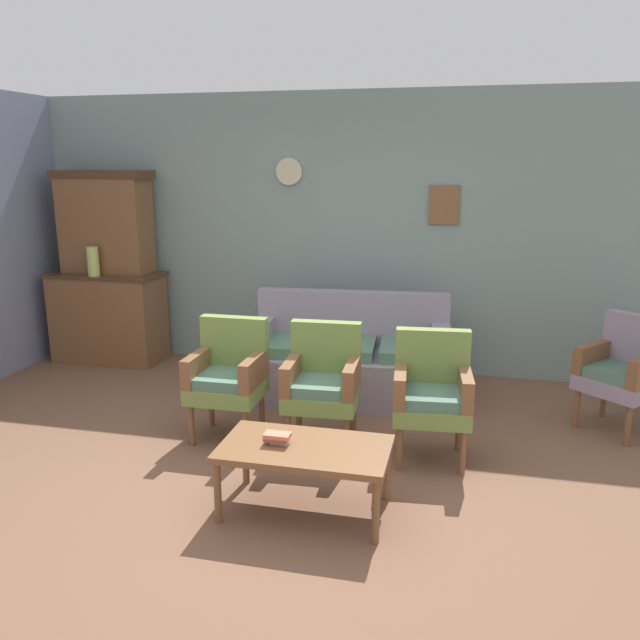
{
  "coord_description": "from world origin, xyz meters",
  "views": [
    {
      "loc": [
        1.15,
        -3.57,
        2.05
      ],
      "look_at": [
        0.05,
        1.11,
        0.85
      ],
      "focal_mm": 35.91,
      "sensor_mm": 36.0,
      "label": 1
    }
  ],
  "objects_px": {
    "side_cabinet": "(109,317)",
    "book_stack_on_table": "(277,438)",
    "vase_on_cabinet": "(93,261)",
    "armchair_row_middle": "(228,373)",
    "armchair_by_doorway": "(323,380)",
    "floral_couch": "(349,361)",
    "armchair_near_couch_end": "(432,391)",
    "wingback_chair_by_fireplace": "(624,368)",
    "coffee_table": "(305,453)"
  },
  "relations": [
    {
      "from": "armchair_near_couch_end",
      "to": "book_stack_on_table",
      "type": "xyz_separation_m",
      "value": [
        -0.85,
        -0.91,
        -0.04
      ]
    },
    {
      "from": "armchair_row_middle",
      "to": "armchair_near_couch_end",
      "type": "distance_m",
      "value": 1.51
    },
    {
      "from": "floral_couch",
      "to": "side_cabinet",
      "type": "bearing_deg",
      "value": 169.51
    },
    {
      "from": "armchair_by_doorway",
      "to": "book_stack_on_table",
      "type": "relative_size",
      "value": 5.83
    },
    {
      "from": "vase_on_cabinet",
      "to": "wingback_chair_by_fireplace",
      "type": "distance_m",
      "value": 4.92
    },
    {
      "from": "book_stack_on_table",
      "to": "floral_couch",
      "type": "bearing_deg",
      "value": 88.19
    },
    {
      "from": "side_cabinet",
      "to": "armchair_by_doorway",
      "type": "distance_m",
      "value": 3.05
    },
    {
      "from": "floral_couch",
      "to": "armchair_near_couch_end",
      "type": "distance_m",
      "value": 1.34
    },
    {
      "from": "side_cabinet",
      "to": "vase_on_cabinet",
      "type": "relative_size",
      "value": 3.92
    },
    {
      "from": "armchair_by_doorway",
      "to": "book_stack_on_table",
      "type": "distance_m",
      "value": 0.96
    },
    {
      "from": "vase_on_cabinet",
      "to": "coffee_table",
      "type": "xyz_separation_m",
      "value": [
        2.77,
        -2.28,
        -0.7
      ]
    },
    {
      "from": "wingback_chair_by_fireplace",
      "to": "book_stack_on_table",
      "type": "xyz_separation_m",
      "value": [
        -2.25,
        -1.74,
        -0.04
      ]
    },
    {
      "from": "floral_couch",
      "to": "armchair_by_doorway",
      "type": "xyz_separation_m",
      "value": [
        -0.01,
        -1.03,
        0.17
      ]
    },
    {
      "from": "coffee_table",
      "to": "book_stack_on_table",
      "type": "bearing_deg",
      "value": -176.72
    },
    {
      "from": "side_cabinet",
      "to": "floral_couch",
      "type": "distance_m",
      "value": 2.7
    },
    {
      "from": "vase_on_cabinet",
      "to": "armchair_row_middle",
      "type": "bearing_deg",
      "value": -34.99
    },
    {
      "from": "vase_on_cabinet",
      "to": "armchair_by_doorway",
      "type": "height_order",
      "value": "vase_on_cabinet"
    },
    {
      "from": "armchair_row_middle",
      "to": "wingback_chair_by_fireplace",
      "type": "xyz_separation_m",
      "value": [
        2.92,
        0.8,
        0.0
      ]
    },
    {
      "from": "side_cabinet",
      "to": "coffee_table",
      "type": "distance_m",
      "value": 3.7
    },
    {
      "from": "armchair_by_doorway",
      "to": "coffee_table",
      "type": "bearing_deg",
      "value": -83.43
    },
    {
      "from": "floral_couch",
      "to": "armchair_near_couch_end",
      "type": "relative_size",
      "value": 2.0
    },
    {
      "from": "side_cabinet",
      "to": "book_stack_on_table",
      "type": "distance_m",
      "value": 3.58
    },
    {
      "from": "armchair_row_middle",
      "to": "armchair_by_doorway",
      "type": "bearing_deg",
      "value": 1.12
    },
    {
      "from": "armchair_near_couch_end",
      "to": "armchair_by_doorway",
      "type": "bearing_deg",
      "value": 176.53
    },
    {
      "from": "vase_on_cabinet",
      "to": "floral_couch",
      "type": "relative_size",
      "value": 0.16
    },
    {
      "from": "vase_on_cabinet",
      "to": "coffee_table",
      "type": "relative_size",
      "value": 0.29
    },
    {
      "from": "side_cabinet",
      "to": "armchair_near_couch_end",
      "type": "bearing_deg",
      "value": -24.53
    },
    {
      "from": "side_cabinet",
      "to": "armchair_row_middle",
      "type": "xyz_separation_m",
      "value": [
        1.92,
        -1.53,
        0.03
      ]
    },
    {
      "from": "armchair_by_doorway",
      "to": "side_cabinet",
      "type": "bearing_deg",
      "value": 150.12
    },
    {
      "from": "side_cabinet",
      "to": "book_stack_on_table",
      "type": "relative_size",
      "value": 7.48
    },
    {
      "from": "vase_on_cabinet",
      "to": "armchair_row_middle",
      "type": "xyz_separation_m",
      "value": [
        1.93,
        -1.35,
        -0.58
      ]
    },
    {
      "from": "floral_couch",
      "to": "armchair_by_doorway",
      "type": "relative_size",
      "value": 2.0
    },
    {
      "from": "coffee_table",
      "to": "side_cabinet",
      "type": "bearing_deg",
      "value": 138.18
    },
    {
      "from": "floral_couch",
      "to": "coffee_table",
      "type": "relative_size",
      "value": 1.8
    },
    {
      "from": "armchair_by_doorway",
      "to": "armchair_near_couch_end",
      "type": "height_order",
      "value": "same"
    },
    {
      "from": "armchair_by_doorway",
      "to": "book_stack_on_table",
      "type": "xyz_separation_m",
      "value": [
        -0.06,
        -0.95,
        -0.04
      ]
    },
    {
      "from": "floral_couch",
      "to": "book_stack_on_table",
      "type": "distance_m",
      "value": 1.99
    },
    {
      "from": "side_cabinet",
      "to": "wingback_chair_by_fireplace",
      "type": "relative_size",
      "value": 1.28
    },
    {
      "from": "armchair_by_doorway",
      "to": "armchair_row_middle",
      "type": "bearing_deg",
      "value": -178.88
    },
    {
      "from": "vase_on_cabinet",
      "to": "book_stack_on_table",
      "type": "xyz_separation_m",
      "value": [
        2.6,
        -2.29,
        -0.62
      ]
    },
    {
      "from": "armchair_row_middle",
      "to": "side_cabinet",
      "type": "bearing_deg",
      "value": 141.39
    },
    {
      "from": "armchair_near_couch_end",
      "to": "coffee_table",
      "type": "distance_m",
      "value": 1.13
    },
    {
      "from": "floral_couch",
      "to": "coffee_table",
      "type": "bearing_deg",
      "value": -87.03
    },
    {
      "from": "armchair_row_middle",
      "to": "vase_on_cabinet",
      "type": "bearing_deg",
      "value": 145.01
    },
    {
      "from": "armchair_near_couch_end",
      "to": "wingback_chair_by_fireplace",
      "type": "distance_m",
      "value": 1.63
    },
    {
      "from": "armchair_row_middle",
      "to": "armchair_near_couch_end",
      "type": "xyz_separation_m",
      "value": [
        1.51,
        -0.03,
        0.0
      ]
    },
    {
      "from": "floral_couch",
      "to": "book_stack_on_table",
      "type": "height_order",
      "value": "floral_couch"
    },
    {
      "from": "armchair_by_doorway",
      "to": "wingback_chair_by_fireplace",
      "type": "xyz_separation_m",
      "value": [
        2.2,
        0.78,
        0.0
      ]
    },
    {
      "from": "armchair_near_couch_end",
      "to": "armchair_row_middle",
      "type": "bearing_deg",
      "value": 178.73
    },
    {
      "from": "armchair_row_middle",
      "to": "book_stack_on_table",
      "type": "bearing_deg",
      "value": -54.58
    }
  ]
}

